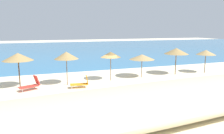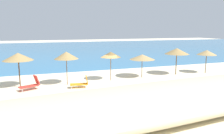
{
  "view_description": "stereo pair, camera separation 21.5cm",
  "coord_description": "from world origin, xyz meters",
  "px_view_note": "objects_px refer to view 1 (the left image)",
  "views": [
    {
      "loc": [
        -5.85,
        -18.25,
        4.92
      ],
      "look_at": [
        0.77,
        0.34,
        1.39
      ],
      "focal_mm": 34.31,
      "sensor_mm": 36.0,
      "label": 1
    },
    {
      "loc": [
        -5.65,
        -18.32,
        4.92
      ],
      "look_at": [
        0.77,
        0.34,
        1.39
      ],
      "focal_mm": 34.31,
      "sensor_mm": 36.0,
      "label": 2
    }
  ],
  "objects_px": {
    "beach_umbrella_4": "(142,57)",
    "beach_ball": "(224,76)",
    "beach_umbrella_6": "(206,52)",
    "lounge_chair_0": "(81,83)",
    "beach_umbrella_2": "(66,55)",
    "beach_umbrella_1": "(18,57)",
    "beach_umbrella_3": "(111,55)",
    "beach_umbrella_5": "(176,51)",
    "lounge_chair_2": "(31,84)"
  },
  "relations": [
    {
      "from": "beach_umbrella_4",
      "to": "beach_ball",
      "type": "xyz_separation_m",
      "value": [
        7.8,
        -3.06,
        -1.94
      ]
    },
    {
      "from": "beach_umbrella_6",
      "to": "lounge_chair_0",
      "type": "distance_m",
      "value": 14.68
    },
    {
      "from": "beach_umbrella_2",
      "to": "beach_ball",
      "type": "height_order",
      "value": "beach_umbrella_2"
    },
    {
      "from": "beach_ball",
      "to": "beach_umbrella_4",
      "type": "bearing_deg",
      "value": 158.6
    },
    {
      "from": "beach_umbrella_2",
      "to": "beach_umbrella_6",
      "type": "relative_size",
      "value": 1.14
    },
    {
      "from": "beach_umbrella_2",
      "to": "beach_umbrella_6",
      "type": "distance_m",
      "value": 15.46
    },
    {
      "from": "beach_umbrella_1",
      "to": "beach_umbrella_6",
      "type": "bearing_deg",
      "value": -0.36
    },
    {
      "from": "beach_umbrella_3",
      "to": "beach_umbrella_5",
      "type": "distance_m",
      "value": 7.61
    },
    {
      "from": "beach_ball",
      "to": "beach_umbrella_2",
      "type": "bearing_deg",
      "value": 170.6
    },
    {
      "from": "lounge_chair_0",
      "to": "beach_umbrella_4",
      "type": "bearing_deg",
      "value": -66.72
    },
    {
      "from": "beach_umbrella_1",
      "to": "beach_ball",
      "type": "xyz_separation_m",
      "value": [
        19.34,
        -2.85,
        -2.48
      ]
    },
    {
      "from": "beach_umbrella_2",
      "to": "beach_umbrella_4",
      "type": "height_order",
      "value": "beach_umbrella_2"
    },
    {
      "from": "beach_umbrella_4",
      "to": "beach_umbrella_6",
      "type": "bearing_deg",
      "value": -2.39
    },
    {
      "from": "beach_umbrella_4",
      "to": "lounge_chair_2",
      "type": "relative_size",
      "value": 1.49
    },
    {
      "from": "beach_umbrella_4",
      "to": "lounge_chair_2",
      "type": "height_order",
      "value": "beach_umbrella_4"
    },
    {
      "from": "beach_umbrella_4",
      "to": "beach_umbrella_6",
      "type": "xyz_separation_m",
      "value": [
        7.82,
        -0.33,
        0.21
      ]
    },
    {
      "from": "lounge_chair_2",
      "to": "beach_umbrella_2",
      "type": "bearing_deg",
      "value": -101.36
    },
    {
      "from": "beach_umbrella_2",
      "to": "lounge_chair_0",
      "type": "bearing_deg",
      "value": -54.48
    },
    {
      "from": "beach_umbrella_4",
      "to": "lounge_chair_2",
      "type": "xyz_separation_m",
      "value": [
        -10.62,
        -1.18,
        -1.64
      ]
    },
    {
      "from": "beach_umbrella_4",
      "to": "lounge_chair_0",
      "type": "height_order",
      "value": "beach_umbrella_4"
    },
    {
      "from": "beach_umbrella_3",
      "to": "beach_umbrella_4",
      "type": "height_order",
      "value": "beach_umbrella_3"
    },
    {
      "from": "lounge_chair_2",
      "to": "beach_ball",
      "type": "height_order",
      "value": "lounge_chair_2"
    },
    {
      "from": "beach_umbrella_1",
      "to": "beach_ball",
      "type": "relative_size",
      "value": 9.23
    },
    {
      "from": "lounge_chair_0",
      "to": "lounge_chair_2",
      "type": "height_order",
      "value": "lounge_chair_2"
    },
    {
      "from": "lounge_chair_2",
      "to": "beach_umbrella_3",
      "type": "bearing_deg",
      "value": -106.88
    },
    {
      "from": "beach_umbrella_1",
      "to": "beach_umbrella_2",
      "type": "xyz_separation_m",
      "value": [
        3.9,
        -0.3,
        -0.01
      ]
    },
    {
      "from": "beach_umbrella_4",
      "to": "beach_umbrella_5",
      "type": "height_order",
      "value": "beach_umbrella_5"
    },
    {
      "from": "beach_umbrella_5",
      "to": "beach_ball",
      "type": "relative_size",
      "value": 8.97
    },
    {
      "from": "lounge_chair_0",
      "to": "beach_ball",
      "type": "height_order",
      "value": "lounge_chair_0"
    },
    {
      "from": "beach_umbrella_5",
      "to": "beach_umbrella_4",
      "type": "bearing_deg",
      "value": -179.41
    },
    {
      "from": "beach_umbrella_1",
      "to": "lounge_chair_2",
      "type": "distance_m",
      "value": 2.56
    },
    {
      "from": "beach_umbrella_1",
      "to": "beach_umbrella_5",
      "type": "bearing_deg",
      "value": 0.91
    },
    {
      "from": "beach_umbrella_3",
      "to": "beach_umbrella_1",
      "type": "bearing_deg",
      "value": 179.64
    },
    {
      "from": "beach_umbrella_6",
      "to": "lounge_chair_0",
      "type": "bearing_deg",
      "value": -173.87
    },
    {
      "from": "lounge_chair_2",
      "to": "beach_ball",
      "type": "bearing_deg",
      "value": -120.07
    },
    {
      "from": "beach_umbrella_2",
      "to": "beach_umbrella_5",
      "type": "relative_size",
      "value": 1.03
    },
    {
      "from": "beach_umbrella_3",
      "to": "lounge_chair_0",
      "type": "distance_m",
      "value": 4.15
    },
    {
      "from": "beach_umbrella_1",
      "to": "beach_umbrella_5",
      "type": "relative_size",
      "value": 1.03
    },
    {
      "from": "beach_umbrella_1",
      "to": "beach_umbrella_4",
      "type": "xyz_separation_m",
      "value": [
        11.53,
        0.21,
        -0.54
      ]
    },
    {
      "from": "lounge_chair_0",
      "to": "beach_umbrella_6",
      "type": "bearing_deg",
      "value": -76.38
    },
    {
      "from": "beach_umbrella_3",
      "to": "beach_ball",
      "type": "height_order",
      "value": "beach_umbrella_3"
    },
    {
      "from": "beach_umbrella_4",
      "to": "beach_umbrella_1",
      "type": "bearing_deg",
      "value": -178.98
    },
    {
      "from": "beach_umbrella_1",
      "to": "beach_ball",
      "type": "distance_m",
      "value": 19.7
    },
    {
      "from": "beach_umbrella_1",
      "to": "lounge_chair_0",
      "type": "distance_m",
      "value": 5.63
    },
    {
      "from": "beach_umbrella_1",
      "to": "beach_umbrella_4",
      "type": "distance_m",
      "value": 11.55
    },
    {
      "from": "beach_umbrella_2",
      "to": "beach_umbrella_6",
      "type": "height_order",
      "value": "beach_umbrella_2"
    },
    {
      "from": "beach_umbrella_3",
      "to": "beach_umbrella_4",
      "type": "relative_size",
      "value": 1.09
    },
    {
      "from": "beach_umbrella_3",
      "to": "lounge_chair_0",
      "type": "bearing_deg",
      "value": -153.02
    },
    {
      "from": "beach_umbrella_2",
      "to": "beach_umbrella_5",
      "type": "bearing_deg",
      "value": 2.64
    },
    {
      "from": "beach_umbrella_1",
      "to": "beach_umbrella_2",
      "type": "height_order",
      "value": "beach_umbrella_1"
    }
  ]
}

